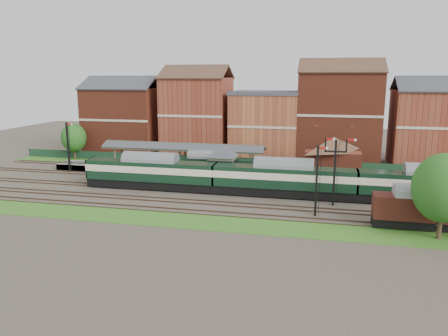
% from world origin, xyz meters
% --- Properties ---
extents(ground, '(160.00, 160.00, 0.00)m').
position_xyz_m(ground, '(0.00, 0.00, 0.00)').
color(ground, '#473D33').
rests_on(ground, ground).
extents(grass_back, '(90.00, 4.50, 0.06)m').
position_xyz_m(grass_back, '(0.00, 16.00, 0.03)').
color(grass_back, '#2D6619').
rests_on(grass_back, ground).
extents(grass_front, '(90.00, 5.00, 0.06)m').
position_xyz_m(grass_front, '(0.00, -12.00, 0.03)').
color(grass_front, '#2D6619').
rests_on(grass_front, ground).
extents(fence, '(90.00, 0.12, 1.50)m').
position_xyz_m(fence, '(0.00, 18.00, 0.75)').
color(fence, '#193823').
rests_on(fence, ground).
extents(platform, '(55.00, 3.40, 1.00)m').
position_xyz_m(platform, '(-5.00, 9.75, 0.50)').
color(platform, '#2D2D2D').
rests_on(platform, ground).
extents(signal_box, '(5.40, 5.40, 6.00)m').
position_xyz_m(signal_box, '(-3.00, 3.25, 3.19)').
color(signal_box, '#637352').
rests_on(signal_box, ground).
extents(brick_hut, '(3.20, 2.64, 2.94)m').
position_xyz_m(brick_hut, '(5.00, 3.25, 1.20)').
color(brick_hut, maroon).
rests_on(brick_hut, ground).
extents(station_building, '(8.10, 8.10, 5.90)m').
position_xyz_m(station_building, '(12.00, 9.75, 3.96)').
color(station_building, brown).
rests_on(station_building, platform).
extents(canopy, '(26.00, 3.89, 4.08)m').
position_xyz_m(canopy, '(-11.00, 9.75, 4.58)').
color(canopy, '#484B2F').
rests_on(canopy, platform).
extents(semaphore_bracket, '(3.60, 0.25, 8.18)m').
position_xyz_m(semaphore_bracket, '(12.04, -2.50, 4.63)').
color(semaphore_bracket, black).
rests_on(semaphore_bracket, ground).
extents(semaphore_platform_end, '(1.23, 0.25, 8.00)m').
position_xyz_m(semaphore_platform_end, '(-29.98, 8.00, 4.16)').
color(semaphore_platform_end, black).
rests_on(semaphore_platform_end, ground).
extents(semaphore_siding, '(1.23, 0.25, 8.00)m').
position_xyz_m(semaphore_siding, '(10.02, -7.00, 4.16)').
color(semaphore_siding, black).
rests_on(semaphore_siding, ground).
extents(town_backdrop, '(69.00, 10.00, 16.00)m').
position_xyz_m(town_backdrop, '(-0.18, 25.00, 7.00)').
color(town_backdrop, brown).
rests_on(town_backdrop, ground).
extents(dmu_train, '(54.58, 2.87, 4.19)m').
position_xyz_m(dmu_train, '(5.78, 0.00, 2.45)').
color(dmu_train, black).
rests_on(dmu_train, ground).
extents(platform_railcar, '(16.11, 2.54, 3.71)m').
position_xyz_m(platform_railcar, '(-5.54, 6.50, 2.19)').
color(platform_railcar, black).
rests_on(platform_railcar, ground).
extents(goods_van_a, '(5.94, 2.58, 3.61)m').
position_xyz_m(goods_van_a, '(18.81, -9.00, 2.05)').
color(goods_van_a, black).
rests_on(goods_van_a, ground).
extents(tree_far, '(5.73, 5.73, 8.37)m').
position_xyz_m(tree_far, '(21.70, -11.72, 5.06)').
color(tree_far, '#382619').
rests_on(tree_far, ground).
extents(tree_back, '(4.60, 4.60, 6.72)m').
position_xyz_m(tree_back, '(-34.79, 17.49, 4.06)').
color(tree_back, '#382619').
rests_on(tree_back, ground).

